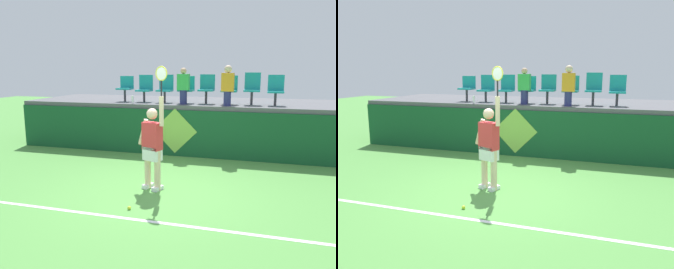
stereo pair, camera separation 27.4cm
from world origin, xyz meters
TOP-DOWN VIEW (x-y plane):
  - ground_plane at (0.00, 0.00)m, footprint 40.00×40.00m
  - court_back_wall at (0.00, 3.04)m, footprint 10.83×0.20m
  - spectator_platform at (0.00, 4.57)m, footprint 10.83×3.17m
  - court_baseline_stripe at (0.00, -1.28)m, footprint 9.75×0.08m
  - tennis_player at (-0.15, 0.19)m, footprint 0.72×0.38m
  - tennis_ball at (-0.21, -0.93)m, footprint 0.07×0.07m
  - water_bottle at (-1.75, 3.13)m, footprint 0.07×0.07m
  - stadium_chair_0 at (-2.24, 3.78)m, footprint 0.44×0.42m
  - stadium_chair_1 at (-1.61, 3.79)m, footprint 0.44×0.42m
  - stadium_chair_2 at (-0.95, 3.79)m, footprint 0.44×0.42m
  - stadium_chair_3 at (-0.29, 3.78)m, footprint 0.44×0.42m
  - stadium_chair_4 at (0.31, 3.78)m, footprint 0.44×0.42m
  - stadium_chair_5 at (0.97, 3.78)m, footprint 0.44×0.42m
  - stadium_chair_6 at (1.60, 3.79)m, footprint 0.44×0.42m
  - stadium_chair_7 at (2.24, 3.78)m, footprint 0.44×0.42m
  - spectator_0 at (0.97, 3.32)m, footprint 0.34×0.21m
  - spectator_1 at (-0.29, 3.38)m, footprint 0.34×0.20m
  - wall_signage_mount at (-0.42, 2.93)m, footprint 1.27×0.01m

SIDE VIEW (x-z plane):
  - ground_plane at x=0.00m, z-range 0.00..0.00m
  - wall_signage_mount at x=-0.42m, z-range -0.68..0.68m
  - court_baseline_stripe at x=0.00m, z-range 0.00..0.01m
  - tennis_ball at x=-0.21m, z-range 0.00..0.07m
  - court_back_wall at x=0.00m, z-range 0.00..1.32m
  - tennis_player at x=-0.15m, z-range -0.31..2.18m
  - spectator_platform at x=0.00m, z-range 1.32..1.44m
  - water_bottle at x=-1.75m, z-range 1.44..1.66m
  - stadium_chair_1 at x=-1.61m, z-range 1.46..2.29m
  - stadium_chair_3 at x=-0.29m, z-range 1.48..2.28m
  - stadium_chair_2 at x=-0.95m, z-range 1.47..2.30m
  - stadium_chair_0 at x=-2.24m, z-range 1.49..2.28m
  - stadium_chair_5 at x=0.97m, z-range 1.48..2.30m
  - stadium_chair_7 at x=2.24m, z-range 1.47..2.32m
  - stadium_chair_4 at x=0.31m, z-range 1.48..2.33m
  - stadium_chair_6 at x=1.60m, z-range 1.48..2.38m
  - spectator_1 at x=-0.29m, z-range 1.45..2.48m
  - spectator_0 at x=0.97m, z-range 1.46..2.56m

